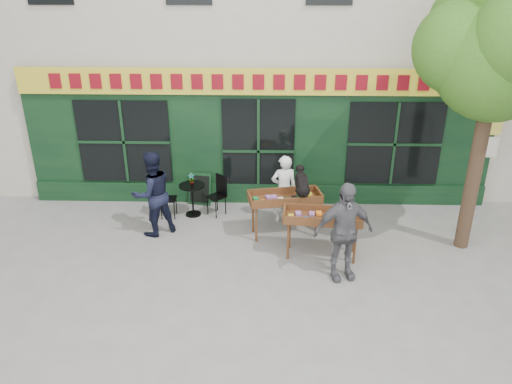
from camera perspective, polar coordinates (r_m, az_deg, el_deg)
ground at (r=10.37m, az=-0.03°, el=-6.62°), size 80.00×80.00×0.00m
street_tree at (r=10.21m, az=26.13°, el=15.06°), size 3.05×2.90×5.60m
book_cart_center at (r=10.61m, az=3.29°, el=-0.91°), size 1.59×0.90×0.99m
dog at (r=10.39m, az=5.29°, el=1.29°), size 0.45×0.66×0.60m
woman at (r=11.21m, az=3.20°, el=0.35°), size 0.64×0.49×1.59m
book_cart_right at (r=9.87m, az=7.60°, el=-3.09°), size 1.55×0.77×0.99m
man_right at (r=9.19m, az=9.96°, el=-4.48°), size 1.20×0.73×1.91m
bistro_table at (r=11.66m, az=-7.29°, el=-0.20°), size 0.60×0.60×0.76m
bistro_chair_left at (r=11.67m, az=-10.47°, el=-0.31°), size 0.38×0.37×0.95m
bistro_chair_right at (r=11.68m, az=-4.25°, el=0.06°), size 0.51×0.51×0.95m
potted_plant at (r=11.51m, az=-7.39°, el=1.45°), size 0.17×0.14×0.29m
man_left at (r=10.82m, az=-11.75°, el=-0.19°), size 1.16×1.12×1.89m
chalkboard at (r=12.25m, az=-6.44°, el=0.35°), size 0.58×0.28×0.79m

